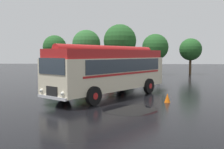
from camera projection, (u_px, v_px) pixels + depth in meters
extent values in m
plane|color=black|center=(103.00, 96.00, 18.17)|extent=(120.00, 120.00, 0.00)
cube|color=beige|center=(111.00, 73.00, 17.96)|extent=(7.86, 9.59, 2.10)
cube|color=red|center=(111.00, 54.00, 17.85)|extent=(7.58, 9.31, 0.56)
cylinder|color=red|center=(111.00, 50.00, 17.83)|extent=(6.02, 8.07, 0.60)
cube|color=#2D3842|center=(128.00, 65.00, 17.35)|extent=(4.69, 6.52, 0.84)
cube|color=#2D3842|center=(100.00, 64.00, 18.94)|extent=(4.69, 6.52, 0.84)
cube|color=red|center=(127.00, 74.00, 17.32)|extent=(4.80, 6.68, 0.12)
cube|color=red|center=(99.00, 72.00, 18.90)|extent=(4.80, 6.68, 0.12)
cube|color=#2D3842|center=(51.00, 66.00, 14.02)|extent=(1.81, 1.31, 0.88)
cube|color=black|center=(52.00, 91.00, 14.13)|extent=(0.77, 0.57, 0.56)
cube|color=silver|center=(52.00, 98.00, 14.14)|extent=(1.99, 1.46, 0.16)
sphere|color=white|center=(63.00, 94.00, 13.56)|extent=(0.22, 0.22, 0.22)
sphere|color=white|center=(42.00, 91.00, 14.69)|extent=(0.22, 0.22, 0.22)
cylinder|color=black|center=(94.00, 96.00, 14.82)|extent=(0.87, 1.06, 1.10)
cylinder|color=red|center=(94.00, 96.00, 14.82)|extent=(0.48, 0.50, 0.39)
cylinder|color=black|center=(63.00, 92.00, 16.46)|extent=(0.87, 1.06, 1.10)
cylinder|color=red|center=(63.00, 92.00, 16.46)|extent=(0.48, 0.50, 0.39)
cylinder|color=black|center=(149.00, 86.00, 19.46)|extent=(0.87, 1.06, 1.10)
cylinder|color=red|center=(149.00, 86.00, 19.46)|extent=(0.48, 0.50, 0.39)
cylinder|color=black|center=(121.00, 83.00, 21.10)|extent=(0.87, 1.06, 1.10)
cylinder|color=red|center=(121.00, 83.00, 21.10)|extent=(0.48, 0.50, 0.39)
cube|color=maroon|center=(85.00, 72.00, 33.14)|extent=(1.80, 4.24, 0.70)
cube|color=maroon|center=(85.00, 67.00, 33.23)|extent=(1.55, 2.22, 0.64)
cube|color=#2D3842|center=(91.00, 67.00, 33.21)|extent=(0.07, 1.93, 0.50)
cube|color=#2D3842|center=(80.00, 67.00, 33.26)|extent=(0.07, 1.93, 0.50)
cylinder|color=black|center=(91.00, 75.00, 31.83)|extent=(0.21, 0.64, 0.64)
cylinder|color=black|center=(77.00, 75.00, 31.90)|extent=(0.21, 0.64, 0.64)
cylinder|color=black|center=(93.00, 74.00, 34.43)|extent=(0.21, 0.64, 0.64)
cylinder|color=black|center=(80.00, 74.00, 34.49)|extent=(0.21, 0.64, 0.64)
cube|color=maroon|center=(107.00, 73.00, 31.95)|extent=(2.23, 4.39, 0.70)
cube|color=maroon|center=(107.00, 67.00, 32.04)|extent=(1.77, 2.36, 0.64)
cube|color=#2D3842|center=(113.00, 67.00, 32.10)|extent=(0.28, 1.92, 0.50)
cube|color=#2D3842|center=(100.00, 67.00, 31.99)|extent=(0.28, 1.92, 0.50)
cylinder|color=black|center=(115.00, 76.00, 30.74)|extent=(0.28, 0.66, 0.64)
cylinder|color=black|center=(100.00, 76.00, 30.62)|extent=(0.28, 0.66, 0.64)
cylinder|color=black|center=(113.00, 75.00, 33.33)|extent=(0.28, 0.66, 0.64)
cylinder|color=black|center=(99.00, 75.00, 33.21)|extent=(0.28, 0.66, 0.64)
cube|color=black|center=(128.00, 72.00, 32.16)|extent=(1.96, 4.30, 0.70)
cube|color=black|center=(128.00, 67.00, 32.25)|extent=(1.63, 2.27, 0.64)
cube|color=#2D3842|center=(134.00, 67.00, 32.16)|extent=(0.15, 1.93, 0.50)
cube|color=#2D3842|center=(122.00, 67.00, 32.35)|extent=(0.15, 1.93, 0.50)
cylinder|color=black|center=(134.00, 76.00, 30.79)|extent=(0.24, 0.65, 0.64)
cylinder|color=black|center=(120.00, 76.00, 31.00)|extent=(0.24, 0.65, 0.64)
cylinder|color=black|center=(135.00, 74.00, 33.36)|extent=(0.24, 0.65, 0.64)
cylinder|color=black|center=(121.00, 74.00, 33.58)|extent=(0.24, 0.65, 0.64)
cube|color=silver|center=(150.00, 73.00, 31.97)|extent=(1.83, 4.25, 0.70)
cube|color=silver|center=(150.00, 67.00, 32.07)|extent=(1.56, 2.23, 0.64)
cube|color=#2D3842|center=(156.00, 67.00, 32.05)|extent=(0.08, 1.93, 0.50)
cube|color=#2D3842|center=(144.00, 67.00, 32.09)|extent=(0.08, 1.93, 0.50)
cylinder|color=black|center=(159.00, 76.00, 30.68)|extent=(0.22, 0.65, 0.64)
cylinder|color=black|center=(144.00, 76.00, 30.73)|extent=(0.22, 0.65, 0.64)
cylinder|color=black|center=(156.00, 75.00, 33.27)|extent=(0.22, 0.65, 0.64)
cylinder|color=black|center=(142.00, 75.00, 33.32)|extent=(0.22, 0.65, 0.64)
cube|color=navy|center=(65.00, 65.00, 33.99)|extent=(2.23, 4.06, 2.10)
cube|color=navy|center=(61.00, 69.00, 31.12)|extent=(2.00, 1.85, 1.60)
cube|color=#2D3842|center=(59.00, 67.00, 30.22)|extent=(1.70, 0.13, 0.72)
cylinder|color=black|center=(70.00, 75.00, 31.24)|extent=(0.29, 0.81, 0.80)
cylinder|color=black|center=(52.00, 75.00, 31.24)|extent=(0.29, 0.81, 0.80)
cylinder|color=black|center=(74.00, 73.00, 34.79)|extent=(0.29, 0.81, 0.80)
cylinder|color=black|center=(58.00, 73.00, 34.80)|extent=(0.29, 0.81, 0.80)
cylinder|color=#4C3823|center=(55.00, 65.00, 39.02)|extent=(0.34, 0.34, 2.68)
sphere|color=#235623|center=(55.00, 47.00, 38.82)|extent=(3.46, 3.46, 3.46)
sphere|color=#235623|center=(56.00, 47.00, 38.99)|extent=(2.10, 2.10, 2.10)
cylinder|color=#4C3823|center=(87.00, 65.00, 37.37)|extent=(0.29, 0.29, 2.86)
sphere|color=#2D662D|center=(86.00, 44.00, 37.15)|extent=(3.99, 3.99, 3.99)
sphere|color=#2D662D|center=(87.00, 45.00, 37.16)|extent=(2.20, 2.20, 2.20)
cylinder|color=#4C3823|center=(120.00, 64.00, 37.66)|extent=(0.35, 0.35, 3.07)
sphere|color=#235623|center=(120.00, 41.00, 37.41)|extent=(4.68, 4.68, 4.68)
sphere|color=#235623|center=(123.00, 39.00, 37.02)|extent=(3.16, 3.16, 3.16)
cylinder|color=#4C3823|center=(155.00, 66.00, 36.83)|extent=(0.27, 0.27, 2.52)
sphere|color=#235623|center=(155.00, 47.00, 36.63)|extent=(3.68, 3.68, 3.68)
sphere|color=#235623|center=(157.00, 49.00, 36.77)|extent=(2.48, 2.48, 2.48)
cylinder|color=#4C3823|center=(190.00, 66.00, 37.80)|extent=(0.35, 0.35, 2.40)
sphere|color=#235623|center=(191.00, 49.00, 37.61)|extent=(3.18, 3.18, 3.18)
sphere|color=#235623|center=(190.00, 48.00, 37.92)|extent=(1.84, 1.84, 1.84)
cone|color=orange|center=(167.00, 98.00, 15.79)|extent=(0.36, 0.36, 0.55)
cylinder|color=black|center=(130.00, 110.00, 13.71)|extent=(2.87, 2.87, 0.01)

